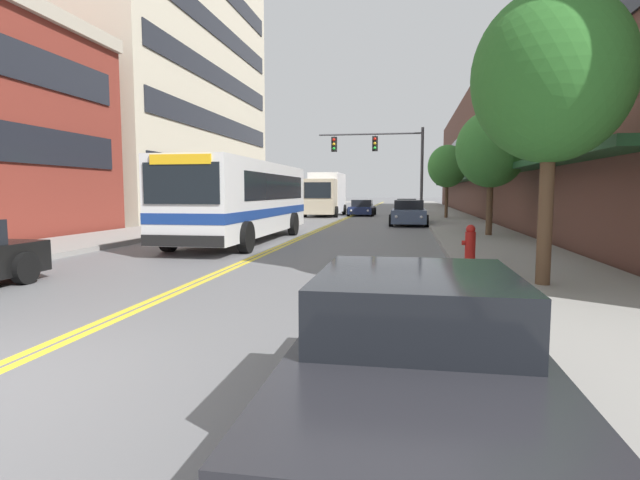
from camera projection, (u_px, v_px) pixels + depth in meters
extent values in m
plane|color=slate|center=(354.00, 215.00, 41.18)|extent=(240.00, 240.00, 0.00)
cube|color=gray|center=(268.00, 213.00, 42.42)|extent=(3.61, 106.00, 0.16)
cube|color=gray|center=(445.00, 215.00, 39.91)|extent=(3.61, 106.00, 0.16)
cube|color=yellow|center=(353.00, 215.00, 41.19)|extent=(0.14, 106.00, 0.01)
cube|color=yellow|center=(355.00, 215.00, 41.16)|extent=(0.14, 106.00, 0.01)
cube|color=beige|center=(142.00, 34.00, 37.16)|extent=(12.00, 23.65, 27.22)
cube|color=black|center=(222.00, 172.00, 37.11)|extent=(0.08, 21.76, 1.40)
cube|color=black|center=(221.00, 125.00, 36.78)|extent=(0.08, 21.76, 1.40)
cube|color=black|center=(220.00, 78.00, 36.45)|extent=(0.08, 21.76, 1.40)
cube|color=black|center=(219.00, 30.00, 36.12)|extent=(0.08, 21.76, 1.40)
cube|color=brown|center=(527.00, 147.00, 38.37)|extent=(8.00, 68.00, 10.72)
cube|color=#1E4C28|center=(465.00, 179.00, 39.38)|extent=(1.10, 61.20, 0.24)
cube|color=black|center=(473.00, 131.00, 38.94)|extent=(0.08, 61.20, 1.40)
cube|color=silver|center=(243.00, 198.00, 19.15)|extent=(2.52, 10.64, 2.64)
cube|color=navy|center=(243.00, 212.00, 19.20)|extent=(2.54, 10.66, 0.32)
cube|color=black|center=(247.00, 187.00, 19.63)|extent=(2.55, 8.30, 0.95)
cube|color=black|center=(181.00, 183.00, 13.87)|extent=(2.26, 0.04, 1.16)
cube|color=yellow|center=(180.00, 159.00, 13.80)|extent=(1.81, 0.06, 0.28)
cube|color=black|center=(182.00, 241.00, 14.01)|extent=(2.47, 0.08, 0.32)
cylinder|color=black|center=(169.00, 236.00, 15.94)|extent=(0.30, 1.00, 1.00)
cylinder|color=black|center=(246.00, 237.00, 15.50)|extent=(0.30, 1.00, 1.00)
cylinder|color=black|center=(237.00, 223.00, 22.36)|extent=(0.30, 1.00, 1.00)
cylinder|color=black|center=(293.00, 224.00, 21.91)|extent=(0.30, 1.00, 1.00)
cube|color=#B7B7BC|center=(263.00, 215.00, 30.50)|extent=(1.95, 4.59, 0.67)
cube|color=black|center=(264.00, 205.00, 30.63)|extent=(1.67, 2.02, 0.48)
cylinder|color=black|center=(240.00, 219.00, 29.30)|extent=(0.22, 0.61, 0.61)
cylinder|color=black|center=(273.00, 219.00, 28.96)|extent=(0.22, 0.61, 0.61)
cylinder|color=black|center=(254.00, 217.00, 32.09)|extent=(0.22, 0.61, 0.61)
cylinder|color=black|center=(284.00, 217.00, 31.75)|extent=(0.22, 0.61, 0.61)
sphere|color=silver|center=(240.00, 216.00, 28.35)|extent=(0.16, 0.16, 0.16)
sphere|color=silver|center=(263.00, 216.00, 28.11)|extent=(0.16, 0.16, 0.16)
cube|color=red|center=(263.00, 213.00, 32.88)|extent=(0.18, 0.04, 0.10)
cube|color=red|center=(283.00, 213.00, 32.64)|extent=(0.18, 0.04, 0.10)
cylinder|color=black|center=(25.00, 268.00, 10.31)|extent=(0.22, 0.67, 0.67)
cube|color=red|center=(41.00, 253.00, 11.16)|extent=(0.18, 0.04, 0.10)
cube|color=#232328|center=(415.00, 378.00, 3.81)|extent=(1.75, 4.01, 0.65)
cube|color=black|center=(416.00, 301.00, 3.91)|extent=(1.51, 1.76, 0.47)
cylinder|color=black|center=(326.00, 346.00, 5.20)|extent=(0.22, 0.61, 0.61)
cylinder|color=black|center=(506.00, 356.00, 4.89)|extent=(0.22, 0.61, 0.61)
cube|color=red|center=(359.00, 309.00, 5.89)|extent=(0.18, 0.04, 0.10)
cube|color=red|center=(469.00, 314.00, 5.67)|extent=(0.18, 0.04, 0.10)
cube|color=beige|center=(407.00, 208.00, 42.21)|extent=(1.82, 4.03, 0.72)
cube|color=black|center=(407.00, 201.00, 42.31)|extent=(1.57, 1.77, 0.42)
cylinder|color=black|center=(395.00, 211.00, 41.16)|extent=(0.22, 0.65, 0.65)
cylinder|color=black|center=(418.00, 211.00, 40.84)|extent=(0.22, 0.65, 0.65)
cylinder|color=black|center=(396.00, 210.00, 43.62)|extent=(0.22, 0.65, 0.65)
cylinder|color=black|center=(417.00, 210.00, 43.30)|extent=(0.22, 0.65, 0.65)
sphere|color=silver|center=(399.00, 208.00, 40.32)|extent=(0.16, 0.16, 0.16)
sphere|color=silver|center=(415.00, 208.00, 40.10)|extent=(0.16, 0.16, 0.16)
cube|color=red|center=(399.00, 207.00, 44.31)|extent=(0.18, 0.04, 0.10)
cube|color=red|center=(414.00, 207.00, 44.08)|extent=(0.18, 0.04, 0.10)
cube|color=#475675|center=(409.00, 216.00, 28.54)|extent=(1.87, 4.48, 0.73)
cube|color=black|center=(409.00, 205.00, 28.65)|extent=(1.61, 1.97, 0.52)
cylinder|color=black|center=(391.00, 221.00, 27.36)|extent=(0.22, 0.66, 0.66)
cylinder|color=black|center=(427.00, 221.00, 27.03)|extent=(0.22, 0.66, 0.66)
cylinder|color=black|center=(392.00, 218.00, 30.08)|extent=(0.22, 0.66, 0.66)
cylinder|color=black|center=(425.00, 218.00, 29.76)|extent=(0.22, 0.66, 0.66)
sphere|color=silver|center=(396.00, 217.00, 26.43)|extent=(0.16, 0.16, 0.16)
sphere|color=silver|center=(421.00, 217.00, 26.20)|extent=(0.16, 0.16, 0.16)
cube|color=red|center=(398.00, 213.00, 30.86)|extent=(0.18, 0.04, 0.10)
cube|color=red|center=(420.00, 213.00, 30.62)|extent=(0.18, 0.04, 0.10)
cube|color=#19234C|center=(362.00, 210.00, 40.14)|extent=(1.84, 4.30, 0.56)
cube|color=black|center=(362.00, 203.00, 40.25)|extent=(1.58, 1.89, 0.53)
cylinder|color=black|center=(348.00, 212.00, 39.00)|extent=(0.22, 0.62, 0.62)
cylinder|color=black|center=(373.00, 212.00, 38.68)|extent=(0.22, 0.62, 0.62)
cylinder|color=black|center=(352.00, 211.00, 41.62)|extent=(0.22, 0.62, 0.62)
cylinder|color=black|center=(375.00, 211.00, 41.30)|extent=(0.22, 0.62, 0.62)
sphere|color=silver|center=(351.00, 210.00, 38.11)|extent=(0.16, 0.16, 0.16)
sphere|color=silver|center=(368.00, 211.00, 37.89)|extent=(0.16, 0.16, 0.16)
cube|color=red|center=(357.00, 209.00, 42.37)|extent=(0.18, 0.04, 0.10)
cube|color=red|center=(372.00, 209.00, 42.14)|extent=(0.18, 0.04, 0.10)
cube|color=beige|center=(320.00, 197.00, 37.08)|extent=(2.31, 2.11, 2.60)
cube|color=black|center=(318.00, 190.00, 35.98)|extent=(1.96, 0.04, 1.14)
cube|color=white|center=(328.00, 193.00, 40.49)|extent=(2.35, 4.92, 3.14)
cylinder|color=black|center=(305.00, 212.00, 37.39)|extent=(0.28, 0.84, 0.84)
cylinder|color=black|center=(336.00, 212.00, 36.98)|extent=(0.28, 0.84, 0.84)
cylinder|color=black|center=(316.00, 209.00, 42.28)|extent=(0.28, 0.84, 0.84)
cylinder|color=black|center=(344.00, 209.00, 41.87)|extent=(0.28, 0.84, 0.84)
cylinder|color=#47474C|center=(422.00, 175.00, 30.77)|extent=(0.18, 0.18, 5.84)
cylinder|color=#47474C|center=(370.00, 134.00, 31.08)|extent=(6.44, 0.11, 0.11)
cube|color=black|center=(375.00, 144.00, 31.08)|extent=(0.34, 0.26, 0.92)
sphere|color=red|center=(375.00, 139.00, 30.90)|extent=(0.18, 0.18, 0.18)
sphere|color=yellow|center=(375.00, 143.00, 30.92)|extent=(0.18, 0.18, 0.18)
sphere|color=green|center=(375.00, 148.00, 30.95)|extent=(0.18, 0.18, 0.18)
cylinder|color=black|center=(375.00, 135.00, 31.03)|extent=(0.02, 0.02, 0.14)
cube|color=black|center=(334.00, 144.00, 31.52)|extent=(0.34, 0.26, 0.92)
sphere|color=red|center=(334.00, 140.00, 31.34)|extent=(0.18, 0.18, 0.18)
sphere|color=yellow|center=(334.00, 144.00, 31.37)|extent=(0.18, 0.18, 0.18)
sphere|color=green|center=(334.00, 149.00, 31.39)|extent=(0.18, 0.18, 0.18)
cylinder|color=black|center=(334.00, 136.00, 31.47)|extent=(0.02, 0.02, 0.14)
cylinder|color=brown|center=(545.00, 215.00, 9.32)|extent=(0.26, 0.26, 2.63)
ellipsoid|color=#2D6B28|center=(551.00, 76.00, 9.08)|extent=(2.85, 2.85, 3.13)
cylinder|color=brown|center=(489.00, 207.00, 20.12)|extent=(0.26, 0.26, 2.26)
ellipsoid|color=#387F33|center=(491.00, 149.00, 19.90)|extent=(2.79, 2.79, 3.07)
cylinder|color=brown|center=(446.00, 200.00, 33.55)|extent=(0.22, 0.22, 2.35)
ellipsoid|color=#387F33|center=(447.00, 166.00, 33.33)|extent=(2.57, 2.57, 2.83)
cylinder|color=red|center=(470.00, 246.00, 12.71)|extent=(0.26, 0.26, 0.73)
sphere|color=red|center=(471.00, 229.00, 12.67)|extent=(0.23, 0.23, 0.23)
cylinder|color=red|center=(463.00, 243.00, 12.73)|extent=(0.08, 0.12, 0.12)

